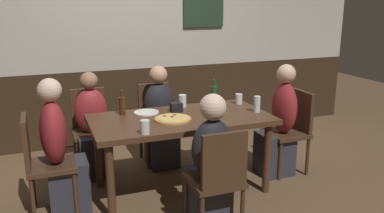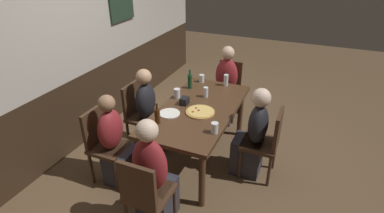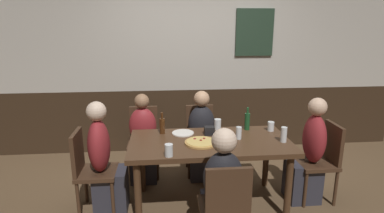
% 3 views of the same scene
% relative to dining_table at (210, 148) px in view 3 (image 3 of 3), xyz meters
% --- Properties ---
extents(ground_plane, '(12.00, 12.00, 0.00)m').
position_rel_dining_table_xyz_m(ground_plane, '(0.00, 0.00, -0.66)').
color(ground_plane, brown).
extents(wall_back, '(6.40, 0.13, 2.60)m').
position_rel_dining_table_xyz_m(wall_back, '(0.01, 1.65, 0.65)').
color(wall_back, '#332316').
rests_on(wall_back, ground_plane).
extents(dining_table, '(1.68, 0.86, 0.74)m').
position_rel_dining_table_xyz_m(dining_table, '(0.00, 0.00, 0.00)').
color(dining_table, '#472D1C').
rests_on(dining_table, ground_plane).
extents(chair_head_east, '(0.40, 0.40, 0.88)m').
position_rel_dining_table_xyz_m(chair_head_east, '(1.26, 0.00, -0.16)').
color(chair_head_east, '#422B1C').
rests_on(chair_head_east, ground_plane).
extents(chair_mid_far, '(0.40, 0.40, 0.88)m').
position_rel_dining_table_xyz_m(chair_mid_far, '(0.00, 0.84, -0.16)').
color(chair_mid_far, '#422B1C').
rests_on(chair_mid_far, ground_plane).
extents(chair_mid_near, '(0.40, 0.40, 0.88)m').
position_rel_dining_table_xyz_m(chair_mid_near, '(0.00, -0.84, -0.16)').
color(chair_mid_near, '#422B1C').
rests_on(chair_mid_near, ground_plane).
extents(chair_head_west, '(0.40, 0.40, 0.88)m').
position_rel_dining_table_xyz_m(chair_head_west, '(-1.26, 0.00, -0.16)').
color(chair_head_west, '#422B1C').
rests_on(chair_head_west, ground_plane).
extents(chair_left_far, '(0.40, 0.40, 0.88)m').
position_rel_dining_table_xyz_m(chair_left_far, '(-0.74, 0.84, -0.16)').
color(chair_left_far, '#422B1C').
rests_on(chair_left_far, ground_plane).
extents(person_head_east, '(0.37, 0.34, 1.18)m').
position_rel_dining_table_xyz_m(person_head_east, '(1.10, 0.00, -0.16)').
color(person_head_east, '#2D2D38').
rests_on(person_head_east, ground_plane).
extents(person_mid_far, '(0.34, 0.37, 1.12)m').
position_rel_dining_table_xyz_m(person_mid_far, '(-0.00, 0.68, -0.19)').
color(person_mid_far, '#2D2D38').
rests_on(person_mid_far, ground_plane).
extents(person_mid_near, '(0.34, 0.37, 1.12)m').
position_rel_dining_table_xyz_m(person_mid_near, '(0.00, -0.68, -0.18)').
color(person_mid_near, '#2D2D38').
rests_on(person_mid_near, ground_plane).
extents(person_head_west, '(0.37, 0.34, 1.19)m').
position_rel_dining_table_xyz_m(person_head_west, '(-1.10, 0.00, -0.15)').
color(person_head_west, '#2D2D38').
rests_on(person_head_west, ground_plane).
extents(person_left_far, '(0.34, 0.37, 1.10)m').
position_rel_dining_table_xyz_m(person_left_far, '(-0.74, 0.68, -0.20)').
color(person_left_far, '#2D2D38').
rests_on(person_left_far, ground_plane).
extents(pizza, '(0.34, 0.34, 0.03)m').
position_rel_dining_table_xyz_m(pizza, '(-0.10, -0.07, 0.09)').
color(pizza, tan).
rests_on(pizza, dining_table).
extents(highball_clear, '(0.08, 0.08, 0.13)m').
position_rel_dining_table_xyz_m(highball_clear, '(0.14, 0.34, 0.14)').
color(highball_clear, silver).
rests_on(highball_clear, dining_table).
extents(tumbler_water, '(0.06, 0.06, 0.16)m').
position_rel_dining_table_xyz_m(tumbler_water, '(0.75, -0.11, 0.15)').
color(tumbler_water, silver).
rests_on(tumbler_water, dining_table).
extents(pint_glass_stout, '(0.06, 0.06, 0.13)m').
position_rel_dining_table_xyz_m(pint_glass_stout, '(0.31, 0.02, 0.14)').
color(pint_glass_stout, silver).
rests_on(pint_glass_stout, dining_table).
extents(pint_glass_amber, '(0.08, 0.08, 0.12)m').
position_rel_dining_table_xyz_m(pint_glass_amber, '(-0.44, -0.36, 0.13)').
color(pint_glass_amber, silver).
rests_on(pint_glass_amber, dining_table).
extents(pint_glass_pale, '(0.07, 0.07, 0.11)m').
position_rel_dining_table_xyz_m(pint_glass_pale, '(0.74, 0.24, 0.13)').
color(pint_glass_pale, silver).
rests_on(pint_glass_pale, dining_table).
extents(beer_bottle_green, '(0.06, 0.06, 0.27)m').
position_rel_dining_table_xyz_m(beer_bottle_green, '(0.48, 0.31, 0.19)').
color(beer_bottle_green, '#194723').
rests_on(beer_bottle_green, dining_table).
extents(beer_bottle_brown, '(0.06, 0.06, 0.24)m').
position_rel_dining_table_xyz_m(beer_bottle_brown, '(-0.50, 0.27, 0.18)').
color(beer_bottle_brown, '#42230F').
rests_on(beer_bottle_brown, dining_table).
extents(plate_white_large, '(0.24, 0.24, 0.01)m').
position_rel_dining_table_xyz_m(plate_white_large, '(-0.27, 0.25, 0.09)').
color(plate_white_large, white).
rests_on(plate_white_large, dining_table).
extents(condiment_caddy, '(0.11, 0.09, 0.09)m').
position_rel_dining_table_xyz_m(condiment_caddy, '(0.02, 0.19, 0.13)').
color(condiment_caddy, black).
rests_on(condiment_caddy, dining_table).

